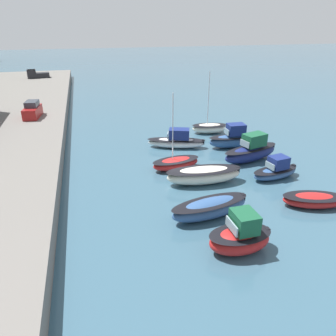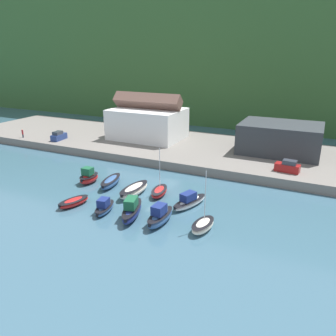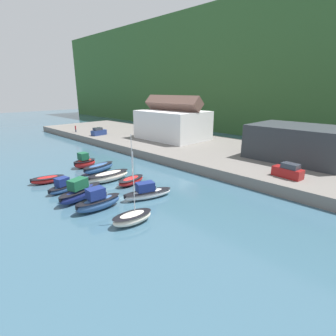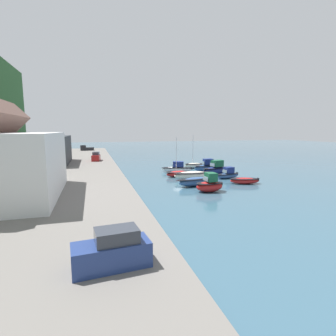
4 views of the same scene
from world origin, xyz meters
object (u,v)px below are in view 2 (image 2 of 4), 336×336
object	(u,v)px
moored_boat_4	(189,201)
moored_boat_1	(111,182)
parked_car_0	(59,136)
moored_boat_3	(159,191)
moored_boat_9	(203,225)
moored_boat_5	(74,202)
moored_boat_2	(134,190)
moored_boat_7	(132,210)
moored_boat_6	(104,207)
person_on_quay	(23,133)
moored_boat_0	(89,177)
moored_boat_8	(160,216)
parked_car_1	(288,167)

from	to	relation	value
moored_boat_4	moored_boat_1	bearing A→B (deg)	-167.23
moored_boat_1	parked_car_0	world-z (taller)	parked_car_0
moored_boat_3	moored_boat_9	distance (m)	12.58
moored_boat_3	moored_boat_4	distance (m)	6.16
moored_boat_1	moored_boat_4	world-z (taller)	moored_boat_4
moored_boat_5	moored_boat_9	xyz separation A→B (m)	(19.97, 1.41, 0.13)
moored_boat_4	moored_boat_2	bearing A→B (deg)	-161.81
moored_boat_4	parked_car_0	world-z (taller)	parked_car_0
moored_boat_3	moored_boat_7	world-z (taller)	moored_boat_3
moored_boat_6	moored_boat_9	world-z (taller)	moored_boat_9
moored_boat_1	person_on_quay	xyz separation A→B (m)	(-35.56, 13.41, 2.05)
moored_boat_2	moored_boat_9	world-z (taller)	moored_boat_9
moored_boat_9	moored_boat_0	bearing A→B (deg)	170.95
moored_boat_3	moored_boat_6	size ratio (longest dim) A/B	1.50
moored_boat_7	moored_boat_8	xyz separation A→B (m)	(4.30, 0.10, -0.07)
moored_boat_1	moored_boat_4	bearing A→B (deg)	-16.24
moored_boat_8	moored_boat_4	bearing A→B (deg)	78.68
person_on_quay	parked_car_1	bearing A→B (deg)	1.99
person_on_quay	moored_boat_0	bearing A→B (deg)	-23.90
moored_boat_8	person_on_quay	distance (m)	53.68
parked_car_0	moored_boat_7	bearing A→B (deg)	-39.61
moored_boat_8	parked_car_0	xyz separation A→B (m)	(-39.39, 23.61, 1.59)
moored_boat_4	parked_car_1	xyz separation A→B (m)	(11.79, 17.19, 1.83)
moored_boat_7	parked_car_0	size ratio (longest dim) A/B	1.66
moored_boat_4	moored_boat_6	world-z (taller)	moored_boat_4
moored_boat_2	parked_car_0	xyz separation A→B (m)	(-31.36, 16.98, 1.81)
moored_boat_1	moored_boat_5	distance (m)	8.79
moored_boat_1	moored_boat_6	distance (m)	9.85
moored_boat_7	moored_boat_8	world-z (taller)	moored_boat_7
moored_boat_5	parked_car_0	world-z (taller)	parked_car_0
moored_boat_3	moored_boat_9	xyz separation A→B (m)	(10.10, -7.50, 0.07)
moored_boat_2	moored_boat_6	distance (m)	7.10
moored_boat_5	person_on_quay	world-z (taller)	person_on_quay
moored_boat_4	parked_car_0	size ratio (longest dim) A/B	1.64
moored_boat_0	moored_boat_4	bearing A→B (deg)	-5.06
moored_boat_5	moored_boat_3	bearing A→B (deg)	57.55
moored_boat_2	moored_boat_0	bearing A→B (deg)	177.05
moored_boat_8	parked_car_0	distance (m)	45.95
moored_boat_6	moored_boat_0	bearing A→B (deg)	127.91
moored_boat_0	moored_boat_9	size ratio (longest dim) A/B	0.53
moored_boat_9	parked_car_0	xyz separation A→B (m)	(-45.17, 22.83, 1.94)
moored_boat_0	moored_boat_3	distance (m)	13.61
moored_boat_1	moored_boat_6	bearing A→B (deg)	-70.67
moored_boat_1	moored_boat_5	world-z (taller)	moored_boat_1
parked_car_1	moored_boat_4	bearing A→B (deg)	152.16
moored_boat_7	moored_boat_9	xyz separation A→B (m)	(10.08, 0.88, -0.42)
moored_boat_4	moored_boat_9	xyz separation A→B (m)	(4.20, -5.75, -0.12)
moored_boat_9	person_on_quay	xyz separation A→B (m)	(-54.91, 20.76, 2.12)
moored_boat_2	parked_car_0	bearing A→B (deg)	154.83
person_on_quay	parked_car_0	bearing A→B (deg)	11.98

